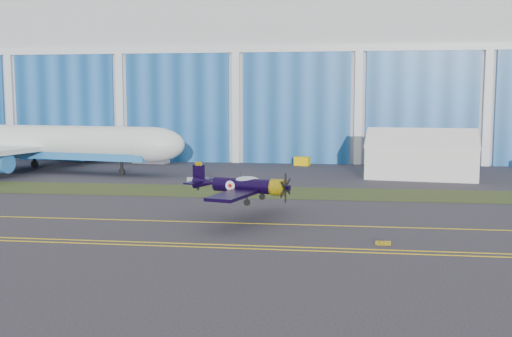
# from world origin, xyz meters

# --- Properties ---
(ground) EXTENTS (260.00, 260.00, 0.00)m
(ground) POSITION_xyz_m (0.00, 0.00, 0.00)
(ground) COLOR #353139
(ground) RESTS_ON ground
(grass_median) EXTENTS (260.00, 10.00, 0.02)m
(grass_median) POSITION_xyz_m (0.00, 14.00, 0.02)
(grass_median) COLOR #475128
(grass_median) RESTS_ON ground
(hangar) EXTENTS (220.00, 45.70, 30.00)m
(hangar) POSITION_xyz_m (0.00, 71.79, 14.96)
(hangar) COLOR silver
(hangar) RESTS_ON ground
(taxiway_centreline) EXTENTS (200.00, 0.20, 0.02)m
(taxiway_centreline) POSITION_xyz_m (0.00, -5.00, 0.01)
(taxiway_centreline) COLOR yellow
(taxiway_centreline) RESTS_ON ground
(edge_line_near) EXTENTS (80.00, 0.20, 0.02)m
(edge_line_near) POSITION_xyz_m (0.00, -14.50, 0.01)
(edge_line_near) COLOR yellow
(edge_line_near) RESTS_ON ground
(edge_line_far) EXTENTS (80.00, 0.20, 0.02)m
(edge_line_far) POSITION_xyz_m (0.00, -13.50, 0.01)
(edge_line_far) COLOR yellow
(edge_line_far) RESTS_ON ground
(guard_board_right) EXTENTS (1.20, 0.15, 0.35)m
(guard_board_right) POSITION_xyz_m (22.00, -12.00, 0.17)
(guard_board_right) COLOR yellow
(guard_board_right) RESTS_ON ground
(warbird) EXTENTS (14.52, 16.15, 4.05)m
(warbird) POSITION_xyz_m (9.54, -3.48, 3.34)
(warbird) COLOR black
(warbird) RESTS_ON ground
(jetliner) EXTENTS (69.15, 61.87, 21.11)m
(jetliner) POSITION_xyz_m (-30.90, 32.02, 10.55)
(jetliner) COLOR white
(jetliner) RESTS_ON ground
(tent) EXTENTS (17.29, 13.67, 7.36)m
(tent) POSITION_xyz_m (30.77, 32.23, 3.68)
(tent) COLOR white
(tent) RESTS_ON ground
(shipping_container) EXTENTS (6.68, 3.59, 2.75)m
(shipping_container) POSITION_xyz_m (-15.18, 45.90, 1.37)
(shipping_container) COLOR white
(shipping_container) RESTS_ON ground
(tug) EXTENTS (2.90, 2.14, 1.53)m
(tug) POSITION_xyz_m (12.31, 45.83, 0.76)
(tug) COLOR yellow
(tug) RESTS_ON ground
(barrier_a) EXTENTS (2.00, 0.62, 0.90)m
(barrier_a) POSITION_xyz_m (-0.02, 20.61, 0.45)
(barrier_a) COLOR gray
(barrier_a) RESTS_ON ground
(barrier_b) EXTENTS (2.07, 0.90, 0.90)m
(barrier_b) POSITION_xyz_m (-0.94, 20.24, 0.45)
(barrier_b) COLOR gray
(barrier_b) RESTS_ON ground
(barrier_c) EXTENTS (2.03, 0.71, 0.90)m
(barrier_c) POSITION_xyz_m (6.93, 20.12, 0.45)
(barrier_c) COLOR gray
(barrier_c) RESTS_ON ground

